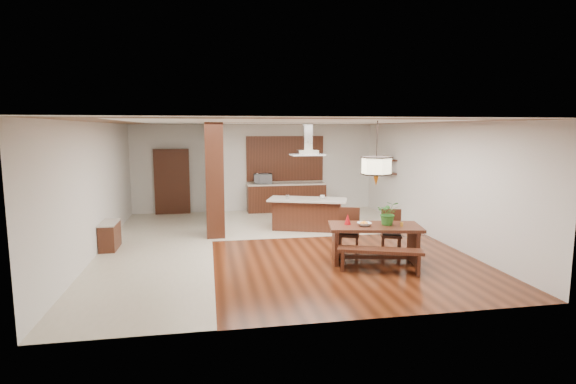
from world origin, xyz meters
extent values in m
plane|color=#3C180A|center=(0.00, 0.00, 0.00)|extent=(9.00, 9.00, 0.00)
cube|color=white|center=(0.00, 0.00, 2.90)|extent=(8.00, 9.00, 0.04)
cube|color=silver|center=(0.00, 4.50, 1.45)|extent=(8.00, 0.04, 2.90)
cube|color=silver|center=(0.00, -4.50, 1.45)|extent=(8.00, 0.04, 2.90)
cube|color=silver|center=(-4.00, 0.00, 1.45)|extent=(0.04, 9.00, 2.90)
cube|color=silver|center=(4.00, 0.00, 1.45)|extent=(0.04, 9.00, 2.90)
cube|color=beige|center=(-2.75, 0.00, 0.01)|extent=(2.50, 9.00, 0.01)
cube|color=beige|center=(1.25, 2.50, 0.01)|extent=(5.50, 4.00, 0.01)
cube|color=#402410|center=(0.00, 0.00, 2.88)|extent=(8.00, 9.00, 0.02)
cube|color=black|center=(-1.40, 1.20, 1.45)|extent=(0.45, 1.00, 2.90)
cube|color=silver|center=(-1.40, 3.30, 1.45)|extent=(0.18, 2.40, 2.90)
cube|color=black|center=(-3.81, 0.20, 0.32)|extent=(0.37, 0.88, 0.63)
cube|color=black|center=(-2.70, 4.40, 1.05)|extent=(1.10, 0.20, 2.10)
cube|color=black|center=(1.00, 4.20, 0.45)|extent=(2.60, 0.60, 0.90)
cube|color=beige|center=(1.00, 4.20, 0.92)|extent=(2.60, 0.62, 0.05)
cube|color=#A66731|center=(1.00, 4.46, 1.75)|extent=(2.60, 0.08, 1.50)
cube|color=black|center=(3.87, 2.60, 1.40)|extent=(0.26, 0.90, 0.04)
cube|color=black|center=(3.87, 2.60, 1.80)|extent=(0.26, 0.90, 0.04)
cube|color=black|center=(1.79, -1.81, 0.74)|extent=(2.01, 1.28, 0.06)
cube|color=black|center=(1.00, -1.65, 0.36)|extent=(0.23, 0.74, 0.71)
cube|color=black|center=(2.58, -1.97, 0.36)|extent=(0.23, 0.74, 0.71)
imported|color=#2C6D24|center=(2.06, -1.84, 1.03)|extent=(0.56, 0.53, 0.50)
imported|color=#B7ADA0|center=(1.55, -1.83, 0.81)|extent=(0.32, 0.32, 0.07)
cone|color=#9D0B10|center=(1.26, -1.63, 0.88)|extent=(0.17, 0.17, 0.22)
cylinder|color=gold|center=(2.28, -2.01, 0.82)|extent=(0.07, 0.07, 0.09)
cube|color=black|center=(1.08, 1.36, 0.41)|extent=(1.94, 1.25, 0.82)
cube|color=beige|center=(1.08, 1.31, 0.84)|extent=(2.28, 1.56, 0.05)
imported|color=silver|center=(1.47, 1.22, 0.92)|extent=(0.16, 0.16, 0.10)
imported|color=#AEAFB5|center=(0.21, 4.17, 1.11)|extent=(0.61, 0.44, 0.33)
camera|label=1|loc=(-1.58, -10.38, 2.74)|focal=28.00mm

